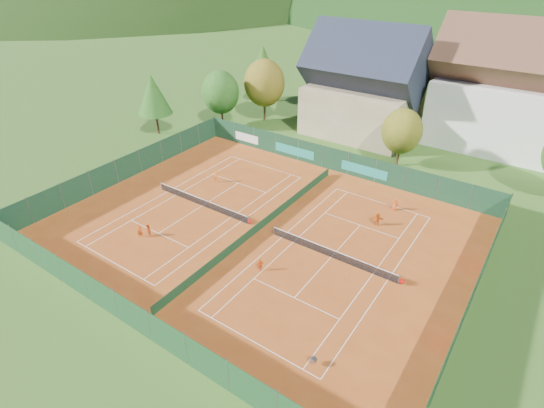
{
  "coord_description": "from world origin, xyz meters",
  "views": [
    {
      "loc": [
        21.0,
        -28.45,
        24.57
      ],
      "look_at": [
        0.0,
        2.0,
        2.0
      ],
      "focal_mm": 28.0,
      "sensor_mm": 36.0,
      "label": 1
    }
  ],
  "objects_px": {
    "player_left_near": "(140,231)",
    "player_right_near": "(260,265)",
    "ball_hopper": "(314,360)",
    "player_right_far_a": "(395,204)",
    "chalet": "(364,89)",
    "player_right_far_b": "(377,219)",
    "player_left_mid": "(148,230)",
    "hotel_block_a": "(514,96)",
    "player_left_far": "(217,177)"
  },
  "relations": [
    {
      "from": "hotel_block_a",
      "to": "player_left_far",
      "type": "relative_size",
      "value": 14.68
    },
    {
      "from": "hotel_block_a",
      "to": "ball_hopper",
      "type": "height_order",
      "value": "hotel_block_a"
    },
    {
      "from": "chalet",
      "to": "hotel_block_a",
      "type": "relative_size",
      "value": 0.75
    },
    {
      "from": "player_left_near",
      "to": "player_left_mid",
      "type": "relative_size",
      "value": 1.14
    },
    {
      "from": "chalet",
      "to": "player_left_near",
      "type": "xyz_separation_m",
      "value": [
        -5.98,
        -37.8,
        -5.89
      ]
    },
    {
      "from": "player_right_near",
      "to": "player_left_far",
      "type": "bearing_deg",
      "value": 104.42
    },
    {
      "from": "hotel_block_a",
      "to": "ball_hopper",
      "type": "bearing_deg",
      "value": -94.22
    },
    {
      "from": "chalet",
      "to": "player_right_near",
      "type": "relative_size",
      "value": 12.83
    },
    {
      "from": "hotel_block_a",
      "to": "player_right_far_a",
      "type": "bearing_deg",
      "value": -104.09
    },
    {
      "from": "player_left_mid",
      "to": "player_right_near",
      "type": "height_order",
      "value": "player_left_mid"
    },
    {
      "from": "player_left_mid",
      "to": "player_right_far_b",
      "type": "height_order",
      "value": "player_right_far_b"
    },
    {
      "from": "hotel_block_a",
      "to": "player_left_far",
      "type": "xyz_separation_m",
      "value": [
        -26.26,
        -30.85,
        -6.65
      ]
    },
    {
      "from": "hotel_block_a",
      "to": "player_right_far_b",
      "type": "bearing_deg",
      "value": -103.09
    },
    {
      "from": "ball_hopper",
      "to": "player_right_far_b",
      "type": "height_order",
      "value": "player_right_far_b"
    },
    {
      "from": "player_left_mid",
      "to": "player_right_far_a",
      "type": "relative_size",
      "value": 0.95
    },
    {
      "from": "hotel_block_a",
      "to": "player_right_far_b",
      "type": "relative_size",
      "value": 14.96
    },
    {
      "from": "player_left_near",
      "to": "player_right_near",
      "type": "distance_m",
      "value": 12.93
    },
    {
      "from": "player_right_far_b",
      "to": "hotel_block_a",
      "type": "bearing_deg",
      "value": -121.13
    },
    {
      "from": "ball_hopper",
      "to": "player_right_far_b",
      "type": "distance_m",
      "value": 18.82
    },
    {
      "from": "ball_hopper",
      "to": "player_left_far",
      "type": "bearing_deg",
      "value": 144.4
    },
    {
      "from": "ball_hopper",
      "to": "player_left_mid",
      "type": "bearing_deg",
      "value": 169.3
    },
    {
      "from": "ball_hopper",
      "to": "player_right_far_a",
      "type": "xyz_separation_m",
      "value": [
        -2.73,
        22.44,
        0.13
      ]
    },
    {
      "from": "player_left_mid",
      "to": "player_left_far",
      "type": "bearing_deg",
      "value": 136.74
    },
    {
      "from": "ball_hopper",
      "to": "player_left_far",
      "type": "height_order",
      "value": "player_left_far"
    },
    {
      "from": "player_right_near",
      "to": "player_left_near",
      "type": "bearing_deg",
      "value": 152.59
    },
    {
      "from": "chalet",
      "to": "player_left_near",
      "type": "height_order",
      "value": "chalet"
    },
    {
      "from": "chalet",
      "to": "player_right_far_b",
      "type": "xyz_separation_m",
      "value": [
        12.35,
        -22.61,
        -5.9
      ]
    },
    {
      "from": "chalet",
      "to": "player_right_far_b",
      "type": "height_order",
      "value": "chalet"
    },
    {
      "from": "player_left_mid",
      "to": "player_right_far_a",
      "type": "bearing_deg",
      "value": 83.87
    },
    {
      "from": "player_left_near",
      "to": "player_right_near",
      "type": "relative_size",
      "value": 1.16
    },
    {
      "from": "ball_hopper",
      "to": "hotel_block_a",
      "type": "bearing_deg",
      "value": 85.78
    },
    {
      "from": "chalet",
      "to": "ball_hopper",
      "type": "distance_m",
      "value": 44.4
    },
    {
      "from": "hotel_block_a",
      "to": "player_right_far_a",
      "type": "height_order",
      "value": "hotel_block_a"
    },
    {
      "from": "player_right_near",
      "to": "ball_hopper",
      "type": "bearing_deg",
      "value": -72.93
    },
    {
      "from": "player_left_near",
      "to": "ball_hopper",
      "type": "bearing_deg",
      "value": -49.33
    },
    {
      "from": "ball_hopper",
      "to": "player_left_far",
      "type": "xyz_separation_m",
      "value": [
        -22.78,
        16.31,
        0.18
      ]
    },
    {
      "from": "ball_hopper",
      "to": "player_left_near",
      "type": "distance_m",
      "value": 21.76
    },
    {
      "from": "hotel_block_a",
      "to": "ball_hopper",
      "type": "xyz_separation_m",
      "value": [
        -3.48,
        -47.16,
        -6.83
      ]
    },
    {
      "from": "player_left_far",
      "to": "player_right_far_a",
      "type": "xyz_separation_m",
      "value": [
        20.05,
        6.13,
        -0.05
      ]
    },
    {
      "from": "hotel_block_a",
      "to": "player_right_far_a",
      "type": "distance_m",
      "value": 26.35
    },
    {
      "from": "chalet",
      "to": "player_left_far",
      "type": "height_order",
      "value": "chalet"
    },
    {
      "from": "player_left_near",
      "to": "player_left_mid",
      "type": "distance_m",
      "value": 0.79
    },
    {
      "from": "player_left_near",
      "to": "player_right_near",
      "type": "height_order",
      "value": "player_left_near"
    },
    {
      "from": "player_left_far",
      "to": "player_right_far_a",
      "type": "relative_size",
      "value": 1.08
    },
    {
      "from": "chalet",
      "to": "player_right_far_b",
      "type": "bearing_deg",
      "value": -61.35
    },
    {
      "from": "chalet",
      "to": "player_left_mid",
      "type": "xyz_separation_m",
      "value": [
        -5.49,
        -37.19,
        -5.98
      ]
    },
    {
      "from": "ball_hopper",
      "to": "player_right_near",
      "type": "height_order",
      "value": "player_right_near"
    },
    {
      "from": "player_right_far_b",
      "to": "chalet",
      "type": "bearing_deg",
      "value": -79.39
    },
    {
      "from": "hotel_block_a",
      "to": "player_left_far",
      "type": "height_order",
      "value": "hotel_block_a"
    },
    {
      "from": "player_right_far_a",
      "to": "player_left_near",
      "type": "bearing_deg",
      "value": 40.08
    }
  ]
}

